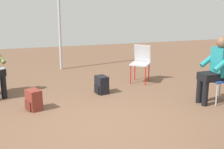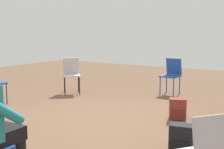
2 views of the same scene
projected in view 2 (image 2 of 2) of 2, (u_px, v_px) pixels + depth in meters
name	position (u px, v px, depth m)	size (l,w,h in m)	color
ground_plane	(99.00, 123.00, 5.11)	(15.86, 15.86, 0.00)	brown
chair_northwest	(71.00, 73.00, 7.51)	(0.58, 0.59, 0.85)	#B7B7BC
chair_north	(172.00, 73.00, 7.39)	(0.42, 0.46, 0.85)	#1E4799
backpack_near_laptop_user	(178.00, 110.00, 5.32)	(0.34, 0.31, 0.36)	maroon
backpack_by_empty_chair	(181.00, 140.00, 3.86)	(0.32, 0.29, 0.36)	black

